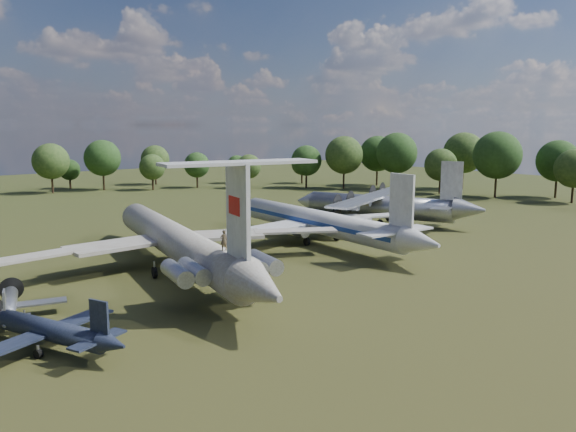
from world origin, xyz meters
TOP-DOWN VIEW (x-y plane):
  - ground at (0.00, 0.00)m, footprint 300.00×300.00m
  - il62_airliner at (-3.68, 1.93)m, footprint 52.05×61.98m
  - tu104_jet at (19.73, 3.44)m, footprint 37.81×48.63m
  - an12_transport at (38.64, 8.42)m, footprint 43.61×45.72m
  - small_prop_west at (-22.20, -13.19)m, footprint 16.82×19.12m
  - small_prop_northwest at (-23.01, -3.94)m, footprint 12.48×14.86m
  - person_on_il62 at (-6.63, -12.82)m, footprint 0.75×0.55m

SIDE VIEW (x-z plane):
  - ground at x=0.00m, z-range 0.00..0.00m
  - small_prop_northwest at x=-23.01m, z-range 0.00..1.88m
  - small_prop_west at x=-22.20m, z-range 0.00..2.33m
  - tu104_jet at x=19.73m, z-range 0.00..4.64m
  - an12_transport at x=38.64m, z-range 0.00..4.77m
  - il62_airliner at x=-3.68m, z-range 0.00..5.37m
  - person_on_il62 at x=-6.63m, z-range 5.37..7.26m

